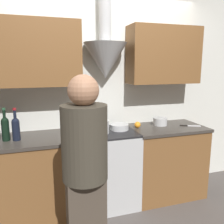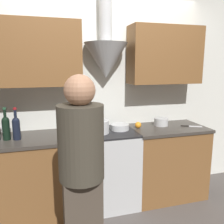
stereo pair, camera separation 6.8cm
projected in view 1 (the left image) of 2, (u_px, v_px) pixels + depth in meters
name	position (u px, v px, depth m)	size (l,w,h in m)	color
ground_plane	(119.00, 219.00, 2.63)	(12.00, 12.00, 0.00)	#4C4744
wall_back	(99.00, 83.00, 2.92)	(8.40, 0.51, 2.60)	silver
counter_left	(29.00, 178.00, 2.59)	(1.28, 0.62, 0.91)	brown
counter_right	(165.00, 160.00, 3.09)	(0.94, 0.62, 0.91)	brown
stove_range	(109.00, 167.00, 2.87)	(0.60, 0.60, 0.91)	#B7BABC
wine_bottle_4	(5.00, 127.00, 2.41)	(0.08, 0.08, 0.34)	black
wine_bottle_5	(16.00, 128.00, 2.42)	(0.08, 0.08, 0.34)	black
stock_pot	(99.00, 127.00, 2.70)	(0.23, 0.23, 0.15)	#B7BABC
mixing_bowl	(119.00, 127.00, 2.85)	(0.22, 0.22, 0.07)	#B7BABC
orange_fruit	(138.00, 125.00, 2.93)	(0.08, 0.08, 0.08)	orange
saucepan	(160.00, 121.00, 3.06)	(0.18, 0.18, 0.10)	#B7BABC
chefs_knife	(190.00, 126.00, 3.02)	(0.24, 0.14, 0.01)	silver
person_foreground_left	(85.00, 174.00, 1.72)	(0.33, 0.33, 1.62)	#473D33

